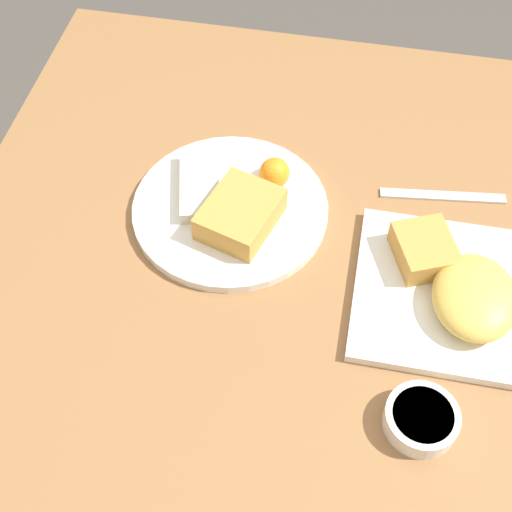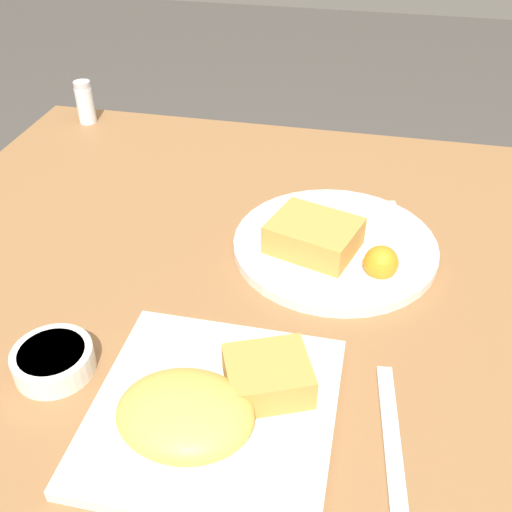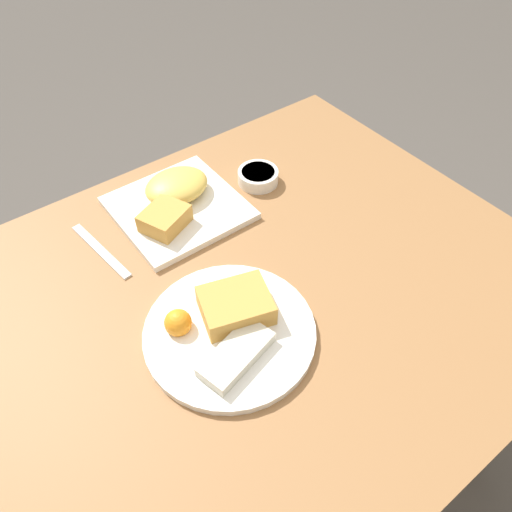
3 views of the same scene
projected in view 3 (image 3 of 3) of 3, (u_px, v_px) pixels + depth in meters
The scene contains 6 objects.
ground_plane at pixel (257, 447), 1.39m from camera, with size 8.00×8.00×0.00m, color #4C4742.
dining_table at pixel (257, 314), 0.93m from camera, with size 1.02×0.85×0.71m.
plate_square_near at pixel (176, 201), 0.99m from camera, with size 0.24×0.24×0.06m.
plate_oval_far at pixel (229, 327), 0.79m from camera, with size 0.28×0.28×0.05m.
sauce_ramekin at pixel (258, 176), 1.05m from camera, with size 0.09×0.09×0.03m.
butter_knife at pixel (101, 251), 0.92m from camera, with size 0.04×0.18×0.00m.
Camera 3 is at (0.33, 0.44, 1.39)m, focal length 35.00 mm.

